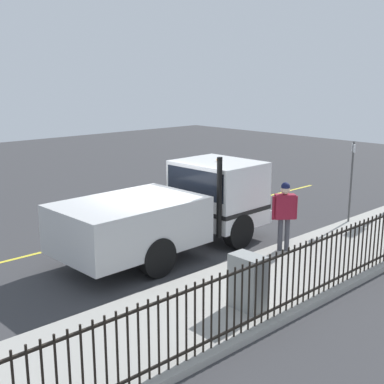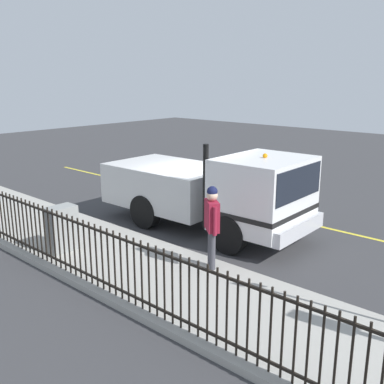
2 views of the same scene
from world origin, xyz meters
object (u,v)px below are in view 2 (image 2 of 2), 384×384
(work_truck, at_px, (217,189))
(traffic_cone, at_px, (253,209))
(utility_cabinet, at_px, (62,229))
(worker_standing, at_px, (212,219))

(work_truck, relative_size, traffic_cone, 10.46)
(utility_cabinet, xyz_separation_m, traffic_cone, (-5.46, 1.72, -0.39))
(utility_cabinet, bearing_deg, worker_standing, 116.05)
(work_truck, bearing_deg, traffic_cone, 175.76)
(work_truck, bearing_deg, utility_cabinet, -24.91)
(work_truck, xyz_separation_m, worker_standing, (2.19, 1.63, 0.02))
(work_truck, height_order, utility_cabinet, work_truck)
(traffic_cone, bearing_deg, worker_standing, 21.83)
(worker_standing, bearing_deg, traffic_cone, -29.76)
(work_truck, bearing_deg, worker_standing, 35.11)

